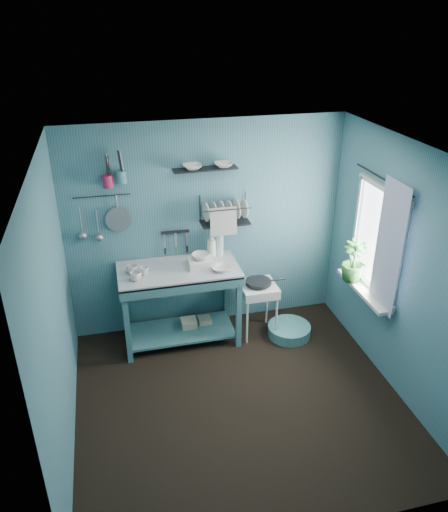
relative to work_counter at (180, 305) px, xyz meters
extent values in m
plane|color=black|center=(0.40, -1.16, -0.47)|extent=(3.20, 3.20, 0.00)
plane|color=silver|center=(0.40, -1.16, 2.03)|extent=(3.20, 3.20, 0.00)
plane|color=#376470|center=(0.40, 0.34, 0.78)|extent=(3.20, 0.00, 3.20)
plane|color=#376470|center=(0.40, -2.66, 0.78)|extent=(3.20, 0.00, 3.20)
plane|color=#376470|center=(-1.20, -1.16, 0.78)|extent=(0.00, 3.00, 3.00)
plane|color=#376470|center=(2.00, -1.16, 0.78)|extent=(0.00, 3.00, 3.00)
cube|color=#33656C|center=(0.00, 0.00, 0.00)|extent=(1.39, 0.78, 0.95)
imported|color=silver|center=(-0.48, -0.16, 0.52)|extent=(0.12, 0.12, 0.10)
imported|color=silver|center=(-0.38, -0.06, 0.52)|extent=(0.14, 0.14, 0.09)
imported|color=silver|center=(-0.50, 0.00, 0.52)|extent=(0.17, 0.17, 0.10)
cube|color=silver|center=(0.25, -0.02, 0.52)|extent=(0.28, 0.22, 0.10)
imported|color=silver|center=(0.25, -0.02, 0.61)|extent=(0.20, 0.19, 0.06)
imported|color=silver|center=(0.42, 0.20, 0.62)|extent=(0.12, 0.12, 0.30)
cylinder|color=silver|center=(0.52, 0.22, 0.61)|extent=(0.09, 0.09, 0.28)
imported|color=silver|center=(0.45, -0.15, 0.50)|extent=(0.22, 0.22, 0.05)
cube|color=silver|center=(0.91, -0.08, -0.14)|extent=(0.46, 0.46, 0.66)
cylinder|color=black|center=(0.91, -0.08, 0.23)|extent=(0.30, 0.30, 0.03)
cube|color=black|center=(0.03, 0.31, 0.78)|extent=(0.32, 0.03, 0.03)
cube|color=black|center=(0.59, 0.21, 1.03)|extent=(0.56, 0.26, 0.32)
cube|color=black|center=(0.37, 0.24, 1.51)|extent=(0.70, 0.20, 0.02)
imported|color=silver|center=(0.23, 0.24, 1.54)|extent=(0.21, 0.21, 0.05)
imported|color=silver|center=(0.58, 0.24, 1.56)|extent=(0.22, 0.22, 0.05)
cylinder|color=#9E1D3F|center=(-0.66, 0.26, 1.45)|extent=(0.11, 0.11, 0.13)
cylinder|color=#3A6C7A|center=(-0.52, 0.26, 1.49)|extent=(0.11, 0.11, 0.13)
cylinder|color=#98999F|center=(-0.59, 0.29, 1.00)|extent=(0.28, 0.03, 0.28)
cylinder|color=#98999F|center=(-0.98, 0.30, 1.03)|extent=(0.01, 0.01, 0.30)
cylinder|color=#98999F|center=(-0.82, 0.30, 0.99)|extent=(0.01, 0.01, 0.30)
cylinder|color=black|center=(-0.74, 0.31, 1.28)|extent=(0.60, 0.01, 0.01)
plane|color=white|center=(1.98, -0.71, 0.93)|extent=(0.00, 1.10, 1.10)
cube|color=silver|center=(1.90, -0.71, 0.34)|extent=(0.16, 0.95, 0.04)
plane|color=silver|center=(1.92, -1.01, 0.98)|extent=(0.00, 1.35, 1.35)
cylinder|color=black|center=(1.94, -0.71, 1.58)|extent=(0.02, 1.05, 0.02)
imported|color=#285F26|center=(1.85, -0.50, 0.59)|extent=(0.30, 0.30, 0.47)
cube|color=gray|center=(0.10, 0.05, -0.36)|extent=(0.18, 0.18, 0.22)
cube|color=gray|center=(0.30, 0.08, -0.37)|extent=(0.15, 0.15, 0.20)
cylinder|color=teal|center=(1.27, -0.23, -0.41)|extent=(0.51, 0.51, 0.13)
camera|label=1|loc=(-0.66, -4.85, 3.06)|focal=35.00mm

